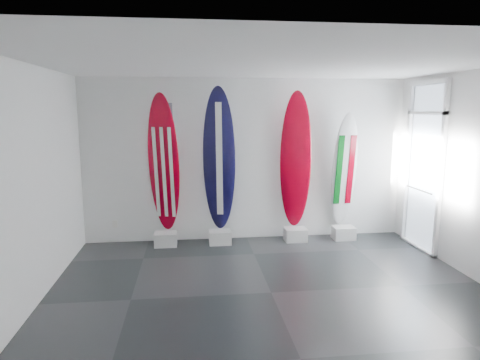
{
  "coord_description": "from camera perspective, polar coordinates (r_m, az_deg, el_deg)",
  "views": [
    {
      "loc": [
        -1.05,
        -5.28,
        2.45
      ],
      "look_at": [
        -0.26,
        1.4,
        1.31
      ],
      "focal_mm": 31.69,
      "sensor_mm": 36.0,
      "label": 1
    }
  ],
  "objects": [
    {
      "name": "display_block_swiss",
      "position": [
        8.05,
        7.47,
        -7.3
      ],
      "size": [
        0.4,
        0.3,
        0.24
      ],
      "primitive_type": "cube",
      "color": "silver",
      "rests_on": "floor"
    },
    {
      "name": "floor",
      "position": [
        5.92,
        4.21,
        -14.88
      ],
      "size": [
        6.0,
        6.0,
        0.0
      ],
      "primitive_type": "plane",
      "color": "black",
      "rests_on": "ground"
    },
    {
      "name": "display_block_navy",
      "position": [
        7.84,
        -2.7,
        -7.71
      ],
      "size": [
        0.4,
        0.3,
        0.24
      ],
      "primitive_type": "cube",
      "color": "silver",
      "rests_on": "floor"
    },
    {
      "name": "surfboard_italy",
      "position": [
        8.17,
        13.85,
        1.31
      ],
      "size": [
        0.51,
        0.38,
        2.15
      ],
      "primitive_type": "ellipsoid",
      "rotation": [
        0.12,
        0.0,
        0.08
      ],
      "color": "silver",
      "rests_on": "display_block_italy"
    },
    {
      "name": "display_block_italy",
      "position": [
        8.33,
        13.76,
        -6.93
      ],
      "size": [
        0.4,
        0.3,
        0.24
      ],
      "primitive_type": "cube",
      "color": "silver",
      "rests_on": "floor"
    },
    {
      "name": "surfboard_navy",
      "position": [
        7.64,
        -2.83,
        2.75
      ],
      "size": [
        0.63,
        0.36,
        2.61
      ],
      "primitive_type": "ellipsoid",
      "rotation": [
        0.06,
        0.0,
        -0.23
      ],
      "color": "black",
      "rests_on": "display_block_navy"
    },
    {
      "name": "glass_door",
      "position": [
        7.99,
        23.51,
        1.43
      ],
      "size": [
        0.12,
        1.16,
        2.85
      ],
      "primitive_type": null,
      "color": "white",
      "rests_on": "floor"
    },
    {
      "name": "surfboard_swiss",
      "position": [
        7.86,
        7.51,
        2.62
      ],
      "size": [
        0.61,
        0.36,
        2.54
      ],
      "primitive_type": "ellipsoid",
      "rotation": [
        0.07,
        0.0,
        -0.18
      ],
      "color": "maroon",
      "rests_on": "display_block_swiss"
    },
    {
      "name": "display_block_usa",
      "position": [
        7.83,
        -9.97,
        -7.86
      ],
      "size": [
        0.4,
        0.3,
        0.24
      ],
      "primitive_type": "cube",
      "color": "silver",
      "rests_on": "floor"
    },
    {
      "name": "wall_outlet",
      "position": [
        8.16,
        -16.48,
        -5.71
      ],
      "size": [
        0.09,
        0.02,
        0.13
      ],
      "primitive_type": "cube",
      "color": "silver",
      "rests_on": "wall_back"
    },
    {
      "name": "wall_left",
      "position": [
        5.71,
        -26.62,
        -1.0
      ],
      "size": [
        0.0,
        5.0,
        5.0
      ],
      "primitive_type": "plane",
      "rotation": [
        1.57,
        0.0,
        1.57
      ],
      "color": "white",
      "rests_on": "ground"
    },
    {
      "name": "wall_front",
      "position": [
        3.12,
        13.37,
        -8.36
      ],
      "size": [
        6.0,
        0.0,
        6.0
      ],
      "primitive_type": "plane",
      "rotation": [
        -1.57,
        0.0,
        0.0
      ],
      "color": "white",
      "rests_on": "ground"
    },
    {
      "name": "wall_back",
      "position": [
        7.91,
        0.91,
        2.7
      ],
      "size": [
        6.0,
        0.0,
        6.0
      ],
      "primitive_type": "plane",
      "rotation": [
        1.57,
        0.0,
        0.0
      ],
      "color": "white",
      "rests_on": "ground"
    },
    {
      "name": "surfboard_usa",
      "position": [
        7.64,
        -10.22,
        2.17
      ],
      "size": [
        0.63,
        0.47,
        2.49
      ],
      "primitive_type": "ellipsoid",
      "rotation": [
        0.1,
        0.0,
        -0.26
      ],
      "color": "maroon",
      "rests_on": "display_block_usa"
    },
    {
      "name": "ceiling",
      "position": [
        5.41,
        4.62,
        15.41
      ],
      "size": [
        6.0,
        6.0,
        0.0
      ],
      "primitive_type": "plane",
      "rotation": [
        3.14,
        0.0,
        0.0
      ],
      "color": "white",
      "rests_on": "wall_back"
    }
  ]
}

